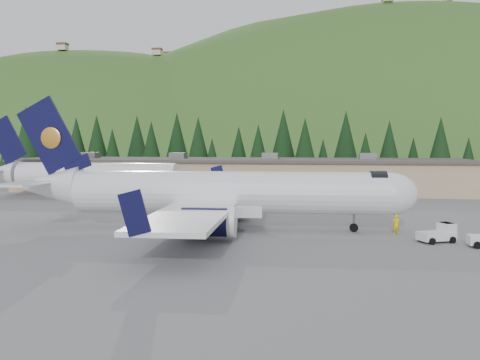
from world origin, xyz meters
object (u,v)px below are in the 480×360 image
baggage_tug_a (439,234)px  terminal_building (239,174)px  airliner (218,194)px  ramp_worker (396,224)px  second_airliner (76,175)px

baggage_tug_a → terminal_building: size_ratio=0.04×
airliner → ramp_worker: 15.45m
baggage_tug_a → ramp_worker: size_ratio=1.84×
terminal_building → ramp_worker: size_ratio=42.01×
terminal_building → ramp_worker: 42.84m
second_airliner → ramp_worker: second_airliner is taller
airliner → second_airliner: airliner is taller
baggage_tug_a → ramp_worker: bearing=105.7°
baggage_tug_a → ramp_worker: (-2.82, 3.14, 0.18)m
second_airliner → airliner: bearing=-42.7°
second_airliner → terminal_building: bearing=38.8°
airliner → second_airliner: (-23.87, 22.05, 0.15)m
airliner → ramp_worker: airliner is taller
airliner → baggage_tug_a: size_ratio=11.53×
airliner → ramp_worker: size_ratio=21.24×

